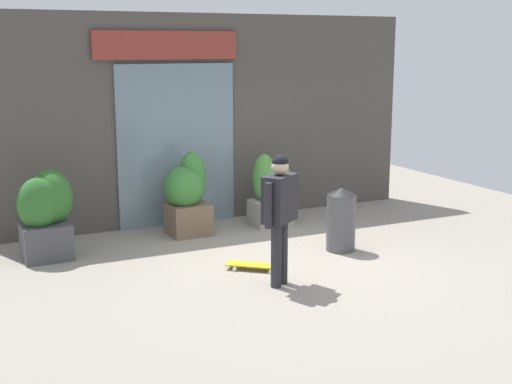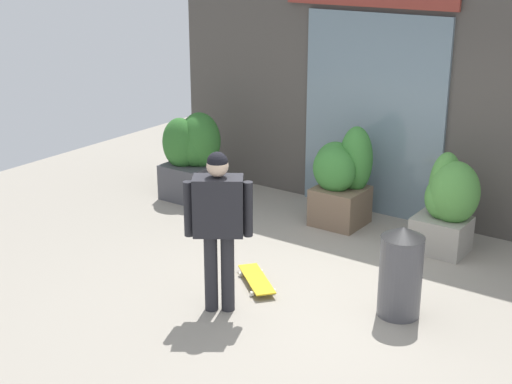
% 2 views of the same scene
% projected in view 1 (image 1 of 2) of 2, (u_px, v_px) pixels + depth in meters
% --- Properties ---
extents(ground_plane, '(12.00, 12.00, 0.00)m').
position_uv_depth(ground_plane, '(288.00, 264.00, 9.28)').
color(ground_plane, gray).
extents(building_facade, '(7.23, 0.31, 3.34)m').
position_uv_depth(building_facade, '(205.00, 119.00, 11.37)').
color(building_facade, '#4C4742').
rests_on(building_facade, ground_plane).
extents(skateboarder, '(0.55, 0.48, 1.60)m').
position_uv_depth(skateboarder, '(280.00, 207.00, 8.28)').
color(skateboarder, '#28282D').
rests_on(skateboarder, ground_plane).
extents(skateboard, '(0.71, 0.63, 0.08)m').
position_uv_depth(skateboard, '(255.00, 265.00, 9.02)').
color(skateboard, gold).
rests_on(skateboard, ground_plane).
extents(planter_box_left, '(0.70, 0.62, 1.25)m').
position_uv_depth(planter_box_left, '(187.00, 195.00, 10.64)').
color(planter_box_left, brown).
rests_on(planter_box_left, ground_plane).
extents(planter_box_right, '(0.76, 0.68, 1.20)m').
position_uv_depth(planter_box_right, '(46.00, 211.00, 9.44)').
color(planter_box_right, '#47474C').
rests_on(planter_box_right, ground_plane).
extents(planter_box_mid, '(0.68, 0.60, 1.15)m').
position_uv_depth(planter_box_mid, '(270.00, 188.00, 11.21)').
color(planter_box_mid, gray).
rests_on(planter_box_mid, ground_plane).
extents(trash_bin, '(0.42, 0.42, 0.90)m').
position_uv_depth(trash_bin, '(341.00, 219.00, 9.81)').
color(trash_bin, '#4C4C51').
rests_on(trash_bin, ground_plane).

